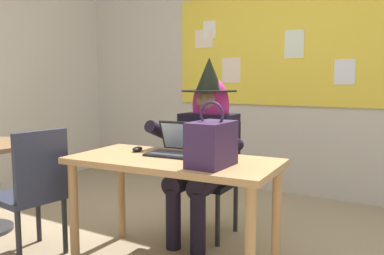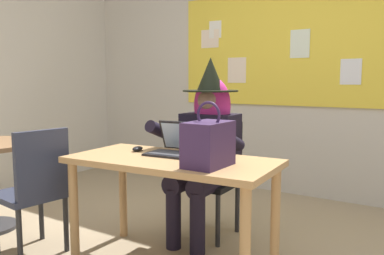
% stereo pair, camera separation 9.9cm
% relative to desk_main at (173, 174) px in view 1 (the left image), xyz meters
% --- Properties ---
extents(wall_back_bulletin, '(5.31, 2.30, 2.91)m').
position_rel_desk_main_xyz_m(wall_back_bulletin, '(-0.04, 2.11, 0.85)').
color(wall_back_bulletin, beige).
rests_on(wall_back_bulletin, ground).
extents(desk_main, '(1.38, 0.73, 0.72)m').
position_rel_desk_main_xyz_m(desk_main, '(0.00, 0.00, 0.00)').
color(desk_main, tan).
rests_on(desk_main, ground).
extents(chair_at_desk, '(0.44, 0.44, 0.89)m').
position_rel_desk_main_xyz_m(chair_at_desk, '(-0.08, 0.68, -0.12)').
color(chair_at_desk, black).
rests_on(chair_at_desk, ground).
extents(person_costumed, '(0.61, 0.69, 1.39)m').
position_rel_desk_main_xyz_m(person_costumed, '(-0.08, 0.56, 0.15)').
color(person_costumed, black).
rests_on(person_costumed, ground).
extents(laptop, '(0.33, 0.32, 0.22)m').
position_rel_desk_main_xyz_m(laptop, '(-0.07, 0.13, 0.15)').
color(laptop, black).
rests_on(laptop, desk_main).
extents(computer_mouse, '(0.08, 0.11, 0.03)m').
position_rel_desk_main_xyz_m(computer_mouse, '(-0.35, 0.08, 0.12)').
color(computer_mouse, black).
rests_on(computer_mouse, desk_main).
extents(handbag, '(0.20, 0.30, 0.38)m').
position_rel_desk_main_xyz_m(handbag, '(0.32, -0.08, 0.23)').
color(handbag, '#38234C').
rests_on(handbag, desk_main).
extents(chair_spare_by_window, '(0.47, 0.47, 0.89)m').
position_rel_desk_main_xyz_m(chair_spare_by_window, '(-0.88, -0.38, -0.12)').
color(chair_spare_by_window, '#2D3347').
rests_on(chair_spare_by_window, ground).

